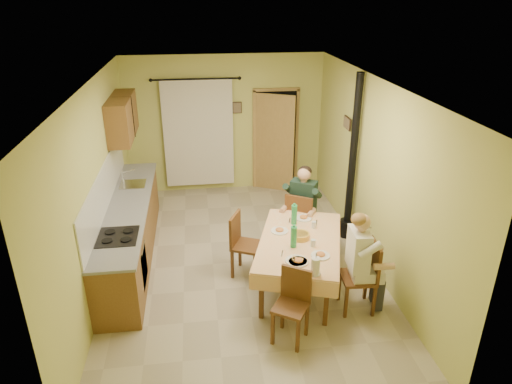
{
  "coord_description": "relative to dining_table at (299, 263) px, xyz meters",
  "views": [
    {
      "loc": [
        -0.58,
        -6.09,
        3.93
      ],
      "look_at": [
        0.25,
        0.1,
        1.15
      ],
      "focal_mm": 32.0,
      "sensor_mm": 36.0,
      "label": 1
    }
  ],
  "objects": [
    {
      "name": "floor",
      "position": [
        -0.75,
        0.73,
        -0.38
      ],
      "size": [
        4.0,
        6.0,
        0.01
      ],
      "primitive_type": "cube",
      "color": "tan",
      "rests_on": "ground"
    },
    {
      "name": "room_shell",
      "position": [
        -0.75,
        0.73,
        1.44
      ],
      "size": [
        4.04,
        6.04,
        2.82
      ],
      "color": "#C9CB68",
      "rests_on": "ground"
    },
    {
      "name": "kitchen_run",
      "position": [
        -2.46,
        1.13,
        0.1
      ],
      "size": [
        0.64,
        3.64,
        1.56
      ],
      "color": "brown",
      "rests_on": "ground"
    },
    {
      "name": "upper_cabinets",
      "position": [
        -2.57,
        2.43,
        1.57
      ],
      "size": [
        0.35,
        1.4,
        0.7
      ],
      "primitive_type": "cube",
      "color": "brown",
      "rests_on": "room_shell"
    },
    {
      "name": "curtain",
      "position": [
        -1.3,
        3.63,
        0.88
      ],
      "size": [
        1.7,
        0.07,
        2.22
      ],
      "color": "black",
      "rests_on": "ground"
    },
    {
      "name": "doorway",
      "position": [
        0.27,
        3.61,
        0.67
      ],
      "size": [
        0.96,
        0.43,
        2.15
      ],
      "color": "black",
      "rests_on": "ground"
    },
    {
      "name": "dining_table",
      "position": [
        0.0,
        0.0,
        0.0
      ],
      "size": [
        1.59,
        2.07,
        0.76
      ],
      "rotation": [
        0.0,
        0.0,
        -0.3
      ],
      "color": "#EEB47B",
      "rests_on": "ground"
    },
    {
      "name": "tableware",
      "position": [
        -0.01,
        -0.1,
        0.45
      ],
      "size": [
        0.68,
        1.64,
        0.33
      ],
      "color": "white",
      "rests_on": "dining_table"
    },
    {
      "name": "chair_far",
      "position": [
        0.27,
        1.04,
        -0.09
      ],
      "size": [
        0.62,
        0.62,
        1.01
      ],
      "rotation": [
        0.0,
        0.0,
        -0.55
      ],
      "color": "#553217",
      "rests_on": "ground"
    },
    {
      "name": "chair_near",
      "position": [
        -0.34,
        -1.06,
        -0.09
      ],
      "size": [
        0.52,
        0.52,
        0.93
      ],
      "rotation": [
        0.0,
        0.0,
        2.58
      ],
      "color": "#553217",
      "rests_on": "ground"
    },
    {
      "name": "chair_right",
      "position": [
        0.67,
        -0.59,
        -0.09
      ],
      "size": [
        0.45,
        0.45,
        0.99
      ],
      "rotation": [
        0.0,
        0.0,
        1.51
      ],
      "color": "#553217",
      "rests_on": "ground"
    },
    {
      "name": "chair_left",
      "position": [
        -0.7,
        0.42,
        -0.09
      ],
      "size": [
        0.54,
        0.54,
        0.97
      ],
      "rotation": [
        0.0,
        0.0,
        -2.0
      ],
      "color": "#553217",
      "rests_on": "ground"
    },
    {
      "name": "man_far",
      "position": [
        0.28,
        1.05,
        0.5
      ],
      "size": [
        0.65,
        0.63,
        1.39
      ],
      "rotation": [
        0.0,
        0.0,
        -0.55
      ],
      "color": "#192D23",
      "rests_on": "chair_far"
    },
    {
      "name": "man_right",
      "position": [
        0.66,
        -0.59,
        0.5
      ],
      "size": [
        0.48,
        0.6,
        1.39
      ],
      "rotation": [
        0.0,
        0.0,
        1.51
      ],
      "color": "silver",
      "rests_on": "chair_right"
    },
    {
      "name": "stove_flue",
      "position": [
        1.15,
        1.33,
        0.65
      ],
      "size": [
        0.24,
        0.24,
        2.8
      ],
      "color": "black",
      "rests_on": "ground"
    },
    {
      "name": "picture_back",
      "position": [
        -0.5,
        3.7,
        1.37
      ],
      "size": [
        0.19,
        0.03,
        0.23
      ],
      "primitive_type": "cube",
      "color": "black",
      "rests_on": "room_shell"
    },
    {
      "name": "picture_right",
      "position": [
        1.22,
        1.93,
        1.47
      ],
      "size": [
        0.03,
        0.31,
        0.21
      ],
      "primitive_type": "cube",
      "color": "brown",
      "rests_on": "room_shell"
    }
  ]
}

